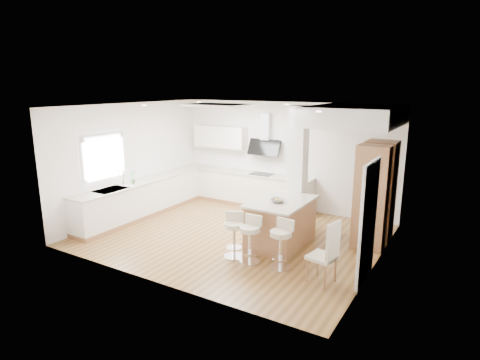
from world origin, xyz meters
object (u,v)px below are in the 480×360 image
Objects in this scene: bar_stool_c at (281,241)px; bar_stool_b at (250,237)px; peninsula at (281,222)px; bar_stool_a at (234,232)px; dining_chair at (328,251)px.

bar_stool_b is at bearing -167.01° from bar_stool_c.
bar_stool_b is 0.60m from bar_stool_c.
peninsula reaches higher than bar_stool_c.
bar_stool_c is at bearing -63.57° from peninsula.
peninsula is at bearing 39.13° from bar_stool_a.
bar_stool_b is 0.81× the size of dining_chair.
bar_stool_c is (0.60, 0.06, 0.01)m from bar_stool_b.
peninsula is 1.75× the size of bar_stool_c.
bar_stool_a is (-0.50, -1.01, 0.01)m from peninsula.
bar_stool_a is at bearing 174.59° from bar_stool_b.
peninsula is 1.06m from bar_stool_b.
dining_chair is (1.38, -1.14, 0.10)m from peninsula.
peninsula is 1.13m from bar_stool_a.
peninsula is 1.80× the size of bar_stool_a.
bar_stool_b is (-0.12, -1.05, 0.02)m from peninsula.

